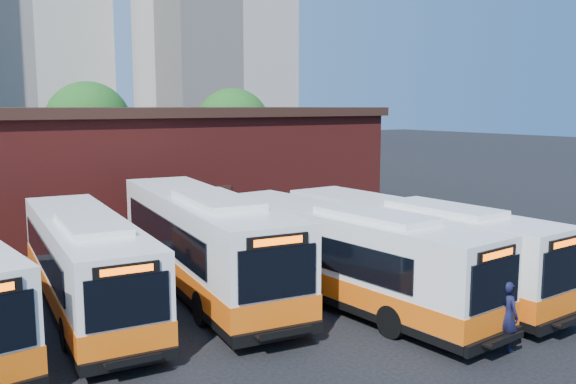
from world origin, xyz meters
TOP-DOWN VIEW (x-y plane):
  - ground at (0.00, 0.00)m, footprint 220.00×220.00m
  - bus_west at (-6.28, 5.39)m, footprint 3.44×11.75m
  - bus_midwest at (-2.15, 5.45)m, footprint 4.28×13.22m
  - bus_mideast at (1.08, 1.52)m, footprint 3.30×12.05m
  - bus_east at (4.03, 1.32)m, footprint 2.90×11.89m
  - transit_worker at (2.13, -4.09)m, footprint 0.46×0.70m
  - depot_building at (0.00, 20.00)m, footprint 28.60×12.60m
  - tree_mid at (2.00, 34.00)m, footprint 6.56×6.56m
  - tree_east at (13.00, 31.00)m, footprint 6.24×6.24m

SIDE VIEW (x-z plane):
  - ground at x=0.00m, z-range 0.00..0.00m
  - transit_worker at x=2.13m, z-range 0.00..1.92m
  - bus_west at x=-6.28m, z-range -0.15..3.02m
  - bus_east at x=4.03m, z-range -0.15..3.07m
  - bus_mideast at x=1.08m, z-range -0.15..3.10m
  - bus_midwest at x=-2.15m, z-range -0.16..3.39m
  - depot_building at x=0.00m, z-range 0.06..6.46m
  - tree_east at x=13.00m, z-range 0.85..8.81m
  - tree_mid at x=2.00m, z-range 0.90..9.26m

